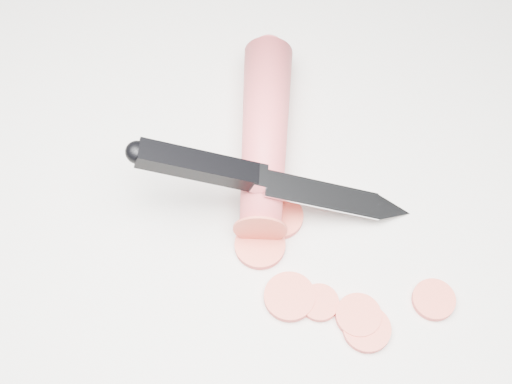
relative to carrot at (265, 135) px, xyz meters
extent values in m
plane|color=silver|center=(0.01, -0.09, -0.02)|extent=(2.40, 2.40, 0.00)
cylinder|color=#DF434B|center=(0.00, 0.00, 0.00)|extent=(0.09, 0.18, 0.04)
cylinder|color=#E34E3A|center=(-0.02, -0.14, -0.02)|extent=(0.04, 0.04, 0.01)
cylinder|color=#E34E3A|center=(0.03, -0.18, -0.02)|extent=(0.04, 0.04, 0.01)
cylinder|color=#E34E3A|center=(-0.03, -0.09, -0.02)|extent=(0.04, 0.04, 0.01)
cylinder|color=#E34E3A|center=(0.01, -0.15, -0.02)|extent=(0.03, 0.03, 0.01)
cylinder|color=#E34E3A|center=(0.09, -0.17, -0.02)|extent=(0.03, 0.03, 0.01)
cylinder|color=#E34E3A|center=(-0.01, -0.07, -0.02)|extent=(0.04, 0.04, 0.01)
cylinder|color=#E34E3A|center=(0.03, -0.17, -0.02)|extent=(0.03, 0.03, 0.01)
camera|label=1|loc=(-0.09, -0.32, 0.50)|focal=50.00mm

